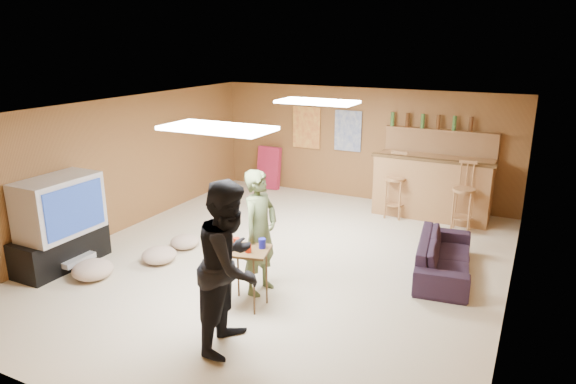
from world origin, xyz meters
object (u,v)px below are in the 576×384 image
at_px(person_olive, 260,232).
at_px(tray_table, 246,277).
at_px(bar_counter, 432,187).
at_px(tv_body, 59,206).
at_px(sofa, 444,256).
at_px(person_black, 230,265).

relative_size(person_olive, tray_table, 2.19).
bearing_deg(bar_counter, person_olive, -109.22).
relative_size(tv_body, bar_counter, 0.55).
distance_m(sofa, tray_table, 2.77).
height_order(bar_counter, sofa, bar_counter).
relative_size(tv_body, person_black, 0.62).
distance_m(tv_body, person_black, 3.17).
bearing_deg(sofa, tray_table, 127.25).
xyz_separation_m(tv_body, person_black, (3.12, -0.56, -0.01)).
bearing_deg(sofa, person_olive, 120.23).
height_order(person_olive, tray_table, person_olive).
bearing_deg(person_black, sofa, -40.99).
relative_size(tv_body, tray_table, 1.51).
relative_size(person_black, tray_table, 2.46).
xyz_separation_m(person_olive, sofa, (1.99, 1.55, -0.54)).
xyz_separation_m(bar_counter, tray_table, (-1.31, -4.25, -0.19)).
xyz_separation_m(person_olive, tray_table, (0.03, -0.41, -0.43)).
bearing_deg(person_olive, tray_table, -170.48).
xyz_separation_m(tv_body, person_olive, (2.81, 0.60, -0.11)).
relative_size(person_black, sofa, 1.03).
height_order(person_black, sofa, person_black).
bearing_deg(tray_table, person_olive, 94.09).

